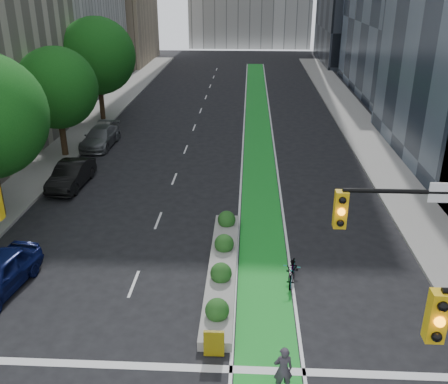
# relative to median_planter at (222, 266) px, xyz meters

# --- Properties ---
(sidewalk_left) EXTENTS (3.60, 90.00, 0.15)m
(sidewalk_left) POSITION_rel_median_planter_xyz_m (-13.00, 17.96, -0.30)
(sidewalk_left) COLOR gray
(sidewalk_left) RESTS_ON ground
(sidewalk_right) EXTENTS (3.60, 90.00, 0.15)m
(sidewalk_right) POSITION_rel_median_planter_xyz_m (10.60, 17.96, -0.30)
(sidewalk_right) COLOR gray
(sidewalk_right) RESTS_ON ground
(bike_lane_paint) EXTENTS (2.20, 70.00, 0.01)m
(bike_lane_paint) POSITION_rel_median_planter_xyz_m (1.80, 22.96, -0.37)
(bike_lane_paint) COLOR #1B9529
(bike_lane_paint) RESTS_ON ground
(tree_midfar) EXTENTS (5.60, 5.60, 7.76)m
(tree_midfar) POSITION_rel_median_planter_xyz_m (-12.20, 14.96, 4.57)
(tree_midfar) COLOR black
(tree_midfar) RESTS_ON ground
(tree_far) EXTENTS (6.60, 6.60, 9.00)m
(tree_far) POSITION_rel_median_planter_xyz_m (-12.20, 24.96, 5.32)
(tree_far) COLOR black
(tree_far) RESTS_ON ground
(median_planter) EXTENTS (1.20, 10.26, 1.10)m
(median_planter) POSITION_rel_median_planter_xyz_m (0.00, 0.00, 0.00)
(median_planter) COLOR gray
(median_planter) RESTS_ON ground
(bicycle) EXTENTS (1.02, 2.09, 1.05)m
(bicycle) POSITION_rel_median_planter_xyz_m (3.00, -0.44, 0.15)
(bicycle) COLOR gray
(bicycle) RESTS_ON ground
(cyclist) EXTENTS (0.66, 0.48, 1.66)m
(cyclist) POSITION_rel_median_planter_xyz_m (2.23, -6.64, 0.46)
(cyclist) COLOR #38323C
(cyclist) RESTS_ON ground
(parked_car_left_mid) EXTENTS (1.84, 4.73, 1.53)m
(parked_car_left_mid) POSITION_rel_median_planter_xyz_m (-9.83, 9.40, 0.40)
(parked_car_left_mid) COLOR black
(parked_car_left_mid) RESTS_ON ground
(parked_car_left_far) EXTENTS (2.26, 5.17, 1.48)m
(parked_car_left_far) POSITION_rel_median_planter_xyz_m (-10.28, 17.43, 0.37)
(parked_car_left_far) COLOR #5B5E61
(parked_car_left_far) RESTS_ON ground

